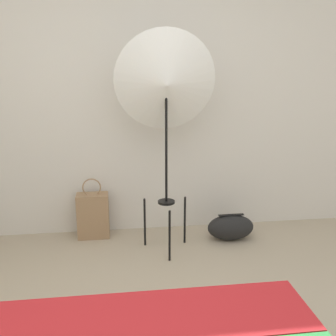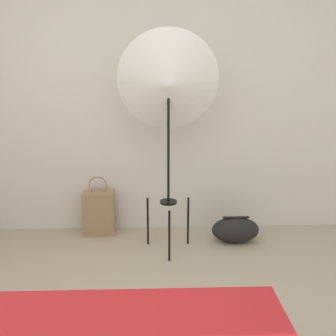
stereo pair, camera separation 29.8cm
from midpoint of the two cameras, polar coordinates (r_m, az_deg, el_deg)
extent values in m
cube|color=silver|center=(3.84, -0.95, 9.62)|extent=(8.00, 0.05, 2.60)
cube|color=red|center=(2.10, -2.88, -20.85)|extent=(1.68, 0.44, 0.04)
cylinder|color=black|center=(3.40, 2.74, -9.88)|extent=(0.02, 0.02, 0.46)
cylinder|color=black|center=(3.69, -0.62, -7.80)|extent=(0.02, 0.02, 0.46)
cylinder|color=black|center=(3.72, 5.25, -7.69)|extent=(0.02, 0.02, 0.46)
cylinder|color=black|center=(3.51, 2.50, -4.98)|extent=(0.15, 0.15, 0.02)
cylinder|color=black|center=(3.37, 2.60, 3.36)|extent=(0.02, 0.02, 1.04)
cone|color=white|center=(3.31, 2.70, 12.23)|extent=(0.87, 0.34, 0.88)
cube|color=#9E7A56|center=(3.95, -7.83, -6.53)|extent=(0.30, 0.17, 0.44)
torus|color=#9E7A56|center=(3.85, -7.98, -2.54)|extent=(0.18, 0.01, 0.18)
ellipsoid|color=black|center=(3.86, 11.97, -8.81)|extent=(0.45, 0.25, 0.25)
cube|color=black|center=(3.81, 12.07, -7.06)|extent=(0.25, 0.04, 0.01)
camera|label=1|loc=(0.15, -87.35, 0.71)|focal=42.00mm
camera|label=2|loc=(0.15, 92.65, -0.71)|focal=42.00mm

